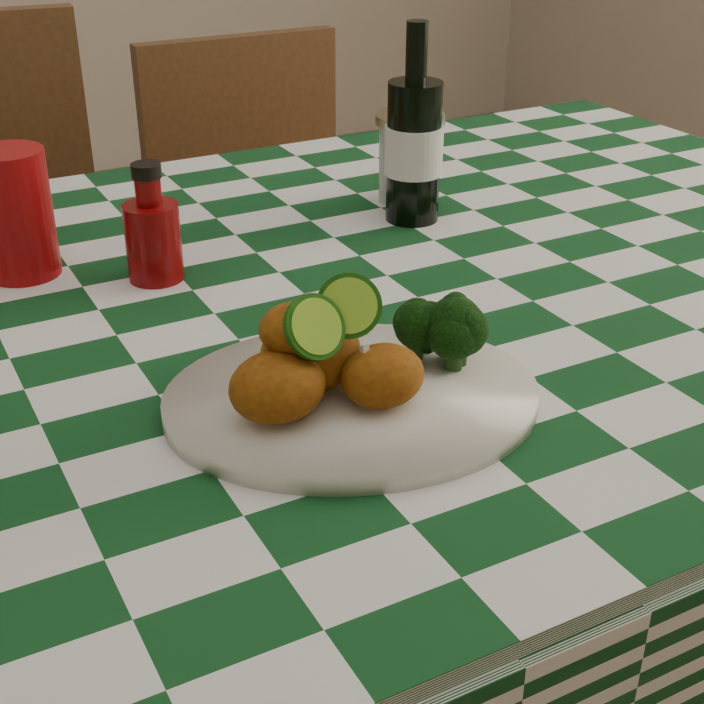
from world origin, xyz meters
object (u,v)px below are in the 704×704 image
dining_table (312,577)px  wooden_chair_right (283,283)px  beer_bottle (414,124)px  ketchup_bottle (151,223)px  mason_jar (409,158)px  fried_chicken_pile (333,345)px  red_tumbler (15,214)px  plate (352,399)px

dining_table → wooden_chair_right: wooden_chair_right is taller
beer_bottle → wooden_chair_right: size_ratio=0.28×
ketchup_bottle → mason_jar: (0.38, 0.09, -0.01)m
fried_chicken_pile → red_tumbler: 0.46m
plate → fried_chicken_pile: fried_chicken_pile is taller
fried_chicken_pile → mason_jar: size_ratio=1.30×
fried_chicken_pile → red_tumbler: size_ratio=1.06×
mason_jar → beer_bottle: 0.09m
ketchup_bottle → red_tumbler: bearing=146.8°
mason_jar → wooden_chair_right: 0.68m
beer_bottle → fried_chicken_pile: bearing=-129.2°
mason_jar → fried_chicken_pile: bearing=-127.6°
fried_chicken_pile → red_tumbler: bearing=111.6°
plate → mason_jar: bearing=53.9°
ketchup_bottle → beer_bottle: size_ratio=0.54×
dining_table → red_tumbler: (-0.25, 0.20, 0.46)m
ketchup_bottle → dining_table: bearing=-42.1°
beer_bottle → ketchup_bottle: bearing=-175.5°
dining_table → wooden_chair_right: (0.30, 0.74, 0.05)m
dining_table → red_tumbler: red_tumbler is taller
fried_chicken_pile → wooden_chair_right: fried_chicken_pile is taller
red_tumbler → beer_bottle: (0.47, -0.06, 0.05)m
fried_chicken_pile → wooden_chair_right: (0.39, 0.97, -0.41)m
wooden_chair_right → red_tumbler: bearing=-135.1°
fried_chicken_pile → wooden_chair_right: bearing=68.4°
dining_table → mason_jar: bearing=38.9°
plate → ketchup_bottle: size_ratio=2.46×
ketchup_bottle → mason_jar: bearing=13.3°
red_tumbler → ketchup_bottle: size_ratio=1.08×
red_tumbler → mason_jar: bearing=0.7°
plate → fried_chicken_pile: size_ratio=2.14×
fried_chicken_pile → wooden_chair_right: size_ratio=0.17×
mason_jar → red_tumbler: bearing=-179.3°
mason_jar → wooden_chair_right: bearing=84.5°
dining_table → beer_bottle: beer_bottle is taller
red_tumbler → ketchup_bottle: bearing=-33.2°
mason_jar → wooden_chair_right: (0.05, 0.54, -0.40)m
ketchup_bottle → fried_chicken_pile: bearing=-82.9°
fried_chicken_pile → red_tumbler: red_tumbler is taller
dining_table → red_tumbler: bearing=142.1°
plate → ketchup_bottle: (-0.06, 0.34, 0.06)m
mason_jar → wooden_chair_right: mason_jar is taller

